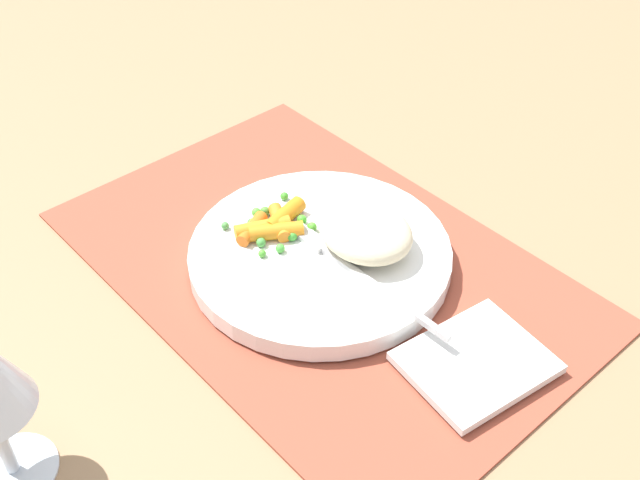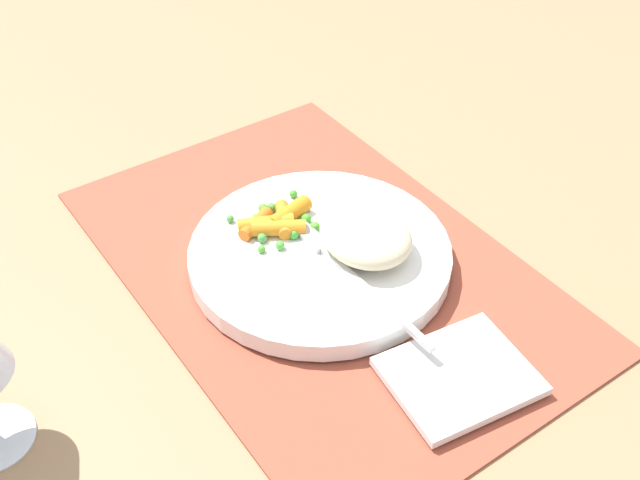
{
  "view_description": "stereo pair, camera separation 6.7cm",
  "coord_description": "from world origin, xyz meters",
  "px_view_note": "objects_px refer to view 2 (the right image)",
  "views": [
    {
      "loc": [
        -0.43,
        0.38,
        0.52
      ],
      "look_at": [
        0.0,
        0.0,
        0.03
      ],
      "focal_mm": 44.81,
      "sensor_mm": 36.0,
      "label": 1
    },
    {
      "loc": [
        -0.47,
        0.33,
        0.52
      ],
      "look_at": [
        0.0,
        0.0,
        0.03
      ],
      "focal_mm": 44.81,
      "sensor_mm": 36.0,
      "label": 2
    }
  ],
  "objects_px": {
    "rice_mound": "(366,235)",
    "carrot_portion": "(276,222)",
    "plate": "(320,255)",
    "fork": "(346,269)",
    "napkin": "(459,376)"
  },
  "relations": [
    {
      "from": "fork",
      "to": "napkin",
      "type": "bearing_deg",
      "value": -175.54
    },
    {
      "from": "plate",
      "to": "fork",
      "type": "bearing_deg",
      "value": -179.28
    },
    {
      "from": "plate",
      "to": "napkin",
      "type": "bearing_deg",
      "value": -176.35
    },
    {
      "from": "carrot_portion",
      "to": "fork",
      "type": "distance_m",
      "value": 0.09
    },
    {
      "from": "plate",
      "to": "rice_mound",
      "type": "height_order",
      "value": "rice_mound"
    },
    {
      "from": "carrot_portion",
      "to": "napkin",
      "type": "xyz_separation_m",
      "value": [
        -0.23,
        -0.03,
        -0.02
      ]
    },
    {
      "from": "rice_mound",
      "to": "carrot_portion",
      "type": "relative_size",
      "value": 1.17
    },
    {
      "from": "rice_mound",
      "to": "plate",
      "type": "bearing_deg",
      "value": 50.54
    },
    {
      "from": "carrot_portion",
      "to": "napkin",
      "type": "distance_m",
      "value": 0.24
    },
    {
      "from": "plate",
      "to": "fork",
      "type": "height_order",
      "value": "fork"
    },
    {
      "from": "fork",
      "to": "napkin",
      "type": "height_order",
      "value": "fork"
    },
    {
      "from": "rice_mound",
      "to": "napkin",
      "type": "relative_size",
      "value": 0.82
    },
    {
      "from": "rice_mound",
      "to": "carrot_portion",
      "type": "xyz_separation_m",
      "value": [
        0.08,
        0.05,
        -0.01
      ]
    },
    {
      "from": "rice_mound",
      "to": "carrot_portion",
      "type": "bearing_deg",
      "value": 33.43
    },
    {
      "from": "rice_mound",
      "to": "fork",
      "type": "relative_size",
      "value": 0.48
    }
  ]
}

